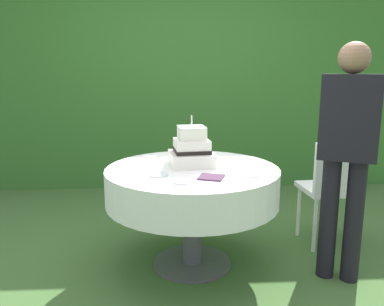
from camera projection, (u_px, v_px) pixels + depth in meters
name	position (u px, v px, depth m)	size (l,w,h in m)	color
ground_plane	(192.00, 264.00, 2.94)	(20.00, 20.00, 0.00)	#3D602D
foliage_hedge	(182.00, 82.00, 4.86)	(5.40, 0.50, 2.55)	#336628
cake_table	(192.00, 186.00, 2.82)	(1.24, 1.24, 0.74)	#4C4C51
wedding_cake	(192.00, 150.00, 2.85)	(0.34, 0.34, 0.37)	white
serving_plate_near	(250.00, 175.00, 2.58)	(0.13, 0.13, 0.01)	white
serving_plate_far	(158.00, 175.00, 2.59)	(0.13, 0.13, 0.01)	white
serving_plate_left	(150.00, 156.00, 3.14)	(0.11, 0.11, 0.01)	white
serving_plate_right	(182.00, 182.00, 2.42)	(0.12, 0.12, 0.01)	white
napkin_stack	(211.00, 177.00, 2.53)	(0.16, 0.16, 0.01)	#4C2D47
garden_chair	(332.00, 183.00, 3.13)	(0.43, 0.43, 0.89)	white
standing_person	(347.00, 147.00, 2.56)	(0.41, 0.33, 1.60)	black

